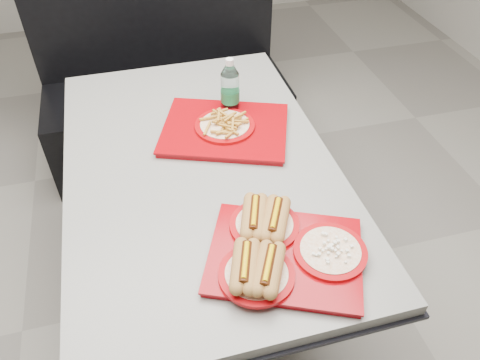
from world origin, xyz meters
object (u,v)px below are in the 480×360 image
object	(u,v)px
diner_table	(202,197)
tray_far	(225,127)
tray_near	(279,249)
booth_bench	(165,87)
water_bottle	(230,90)

from	to	relation	value
diner_table	tray_far	distance (m)	0.27
tray_near	tray_far	bearing A→B (deg)	90.79
booth_bench	tray_far	bearing A→B (deg)	-82.63
booth_bench	water_bottle	bearing A→B (deg)	-78.08
tray_near	water_bottle	size ratio (longest dim) A/B	2.25
water_bottle	booth_bench	bearing A→B (deg)	101.92
tray_far	tray_near	bearing A→B (deg)	-89.21
tray_far	water_bottle	bearing A→B (deg)	67.40
booth_bench	tray_near	world-z (taller)	booth_bench
tray_near	booth_bench	bearing A→B (deg)	94.85
booth_bench	tray_near	bearing A→B (deg)	-85.15
water_bottle	tray_far	bearing A→B (deg)	-112.60
tray_far	booth_bench	bearing A→B (deg)	97.37
tray_near	tray_far	distance (m)	0.60
diner_table	tray_near	size ratio (longest dim) A/B	2.79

